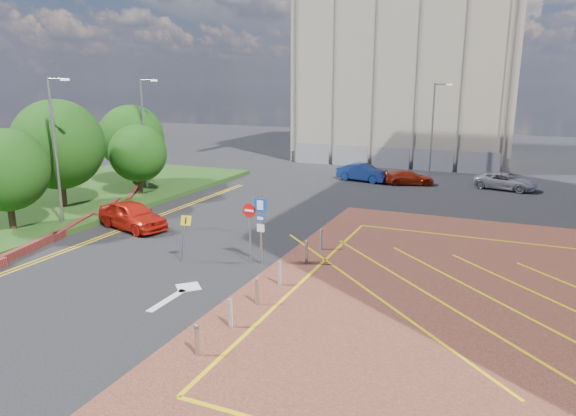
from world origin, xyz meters
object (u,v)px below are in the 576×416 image
Objects in this scene: tree_b at (58,145)px; car_silver_back at (505,181)px; car_red_back at (409,178)px; lamp_left_far at (144,129)px; tree_c at (138,153)px; warning_sign at (184,232)px; lamp_back at (433,125)px; lamp_left_near at (56,145)px; tree_d at (131,138)px; tree_a at (6,170)px; car_red_left at (132,215)px; sign_cluster at (257,222)px; car_blue_back at (363,172)px.

tree_b is 1.49× the size of car_silver_back.
lamp_left_far is at bearing 102.00° from car_red_back.
tree_c reaches higher than car_silver_back.
tree_b reaches higher than warning_sign.
lamp_back reaches higher than car_silver_back.
car_red_back is at bearing 52.73° from lamp_left_near.
tree_d is (-1.00, 8.00, -0.37)m from tree_b.
lamp_left_near is 10.20m from lamp_left_far.
tree_a is 28.48m from car_red_back.
car_silver_back is (26.84, 10.46, -3.24)m from tree_d.
lamp_back is at bearing -28.05° from car_red_back.
tree_d is at bearing 135.00° from tree_c.
tree_a is at bearing -87.99° from lamp_left_far.
lamp_left_far is at bearing 128.78° from car_silver_back.
lamp_left_far reaches higher than car_red_back.
lamp_back reaches higher than car_red_left.
lamp_back is 29.15m from warning_sign.
car_red_back is at bearing 82.34° from sign_cluster.
lamp_left_far reaches higher than tree_d.
tree_a is 1.39× the size of car_red_back.
sign_cluster is at bearing -35.58° from tree_d.
lamp_left_near reaches higher than tree_b.
lamp_left_near is at bearing -78.69° from lamp_left_far.
lamp_back is (16.50, 26.00, -0.30)m from lamp_left_near.
tree_d is 19.18m from warning_sign.
car_red_left is 20.83m from car_blue_back.
sign_cluster is (13.80, -9.02, -1.24)m from tree_c.
lamp_left_near is at bearing 167.28° from warning_sign.
lamp_left_far is 2.50× the size of sign_cluster.
tree_d reaches higher than car_red_left.
tree_c is 18.16m from car_blue_back.
tree_d is 1.32× the size of car_red_left.
warning_sign is 0.51× the size of car_blue_back.
tree_a is 0.80× the size of tree_b.
tree_c is at bearing 87.14° from tree_a.
car_blue_back is (11.79, 20.56, -3.94)m from lamp_left_near.
car_blue_back is (-4.71, -5.44, -3.64)m from lamp_back.
car_red_back is 7.21m from car_silver_back.
car_silver_back is (13.12, 23.64, -0.80)m from warning_sign.
tree_c is 1.26× the size of car_red_back.
tree_a is 14.41m from sign_cluster.
tree_c is at bearing -65.29° from lamp_left_far.
lamp_left_near is 31.54m from car_silver_back.
lamp_left_near is 1.00× the size of lamp_left_far.
sign_cluster is 0.71× the size of car_silver_back.
warning_sign is at bearing 164.91° from car_silver_back.
tree_b is 7.82m from car_red_left.
lamp_left_far is (-0.92, 2.00, 1.47)m from tree_c.
lamp_back is at bearing 45.68° from tree_c.
tree_d is 2.70× the size of warning_sign.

